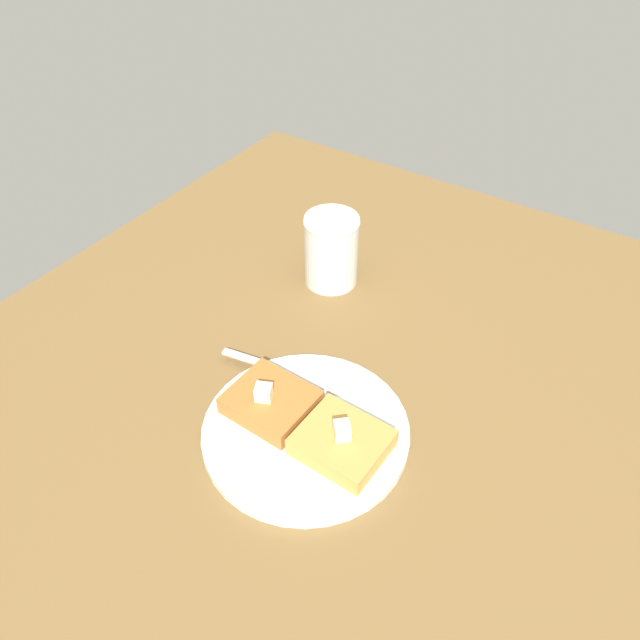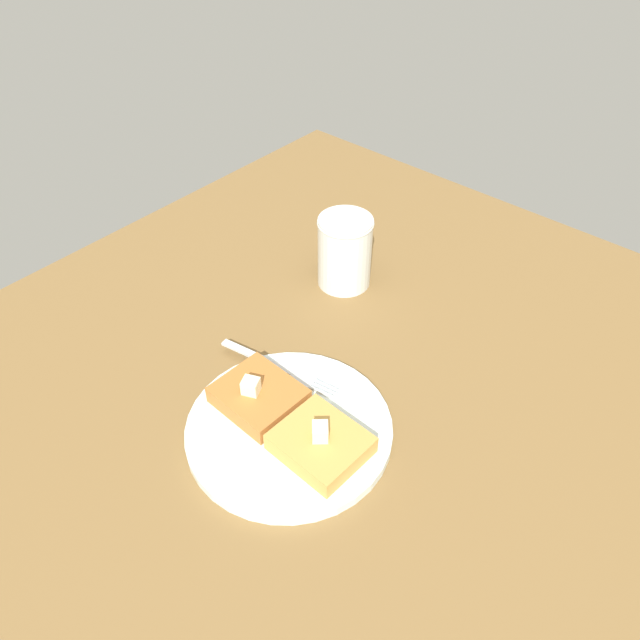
# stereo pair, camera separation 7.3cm
# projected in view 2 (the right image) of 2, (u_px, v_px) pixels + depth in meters

# --- Properties ---
(table_surface) EXTENTS (1.12, 1.12, 0.03)m
(table_surface) POSITION_uv_depth(u_px,v_px,m) (369.00, 484.00, 0.64)
(table_surface) COLOR brown
(table_surface) RESTS_ON ground
(plate) EXTENTS (0.22, 0.22, 0.01)m
(plate) POSITION_uv_depth(u_px,v_px,m) (289.00, 428.00, 0.66)
(plate) COLOR silver
(plate) RESTS_ON table_surface
(toast_slice_left) EXTENTS (0.09, 0.08, 0.02)m
(toast_slice_left) POSITION_uv_depth(u_px,v_px,m) (321.00, 443.00, 0.63)
(toast_slice_left) COLOR gold
(toast_slice_left) RESTS_ON plate
(toast_slice_middle) EXTENTS (0.09, 0.08, 0.02)m
(toast_slice_middle) POSITION_uv_depth(u_px,v_px,m) (259.00, 396.00, 0.68)
(toast_slice_middle) COLOR #B46D30
(toast_slice_middle) RESTS_ON plate
(butter_pat_primary) EXTENTS (0.02, 0.02, 0.02)m
(butter_pat_primary) POSITION_uv_depth(u_px,v_px,m) (320.00, 432.00, 0.62)
(butter_pat_primary) COLOR #F9E9C2
(butter_pat_primary) RESTS_ON toast_slice_left
(butter_pat_secondary) EXTENTS (0.02, 0.02, 0.02)m
(butter_pat_secondary) POSITION_uv_depth(u_px,v_px,m) (251.00, 386.00, 0.66)
(butter_pat_secondary) COLOR #F2EFC6
(butter_pat_secondary) RESTS_ON toast_slice_middle
(fork) EXTENTS (0.16, 0.04, 0.00)m
(fork) POSITION_uv_depth(u_px,v_px,m) (286.00, 370.00, 0.72)
(fork) COLOR silver
(fork) RESTS_ON plate
(syrup_jar) EXTENTS (0.07, 0.07, 0.10)m
(syrup_jar) POSITION_uv_depth(u_px,v_px,m) (345.00, 255.00, 0.83)
(syrup_jar) COLOR #4B1A07
(syrup_jar) RESTS_ON table_surface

